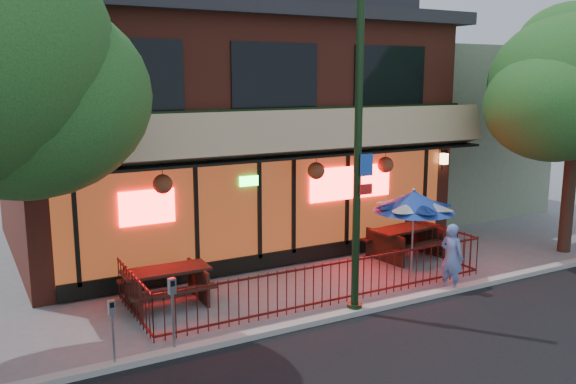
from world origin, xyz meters
name	(u,v)px	position (x,y,z in m)	size (l,w,h in m)	color
ground	(344,306)	(0.00, 0.00, 0.00)	(80.00, 80.00, 0.00)	gray
curb	(357,311)	(0.00, -0.50, 0.06)	(80.00, 0.25, 0.12)	#999993
restaurant_building	(216,104)	(0.00, 7.11, 4.13)	(12.96, 9.49, 8.05)	maroon
neighbor_building	(425,128)	(9.00, 7.70, 3.00)	(6.00, 7.00, 6.00)	gray
patio_fence	(332,273)	(0.00, 0.50, 0.63)	(8.44, 2.62, 1.00)	#410F0E
street_light	(358,167)	(0.00, -0.40, 3.15)	(0.43, 0.32, 7.00)	black
picnic_table_left	(166,281)	(-3.34, 2.05, 0.53)	(1.93, 1.51, 0.81)	#371B14
picnic_table_right	(405,237)	(3.60, 2.29, 0.56)	(2.16, 1.75, 0.85)	black
patio_umbrella	(414,201)	(2.62, 0.85, 1.95)	(2.00, 1.99, 2.28)	gray
pedestrian	(452,257)	(2.79, -0.35, 0.81)	(0.59, 0.39, 1.62)	#617DC2
parking_meter_near	(173,303)	(-4.00, -0.40, 0.97)	(0.14, 0.12, 1.43)	gray
parking_meter_far	(112,323)	(-5.10, -0.48, 0.84)	(0.11, 0.10, 1.25)	#97999F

